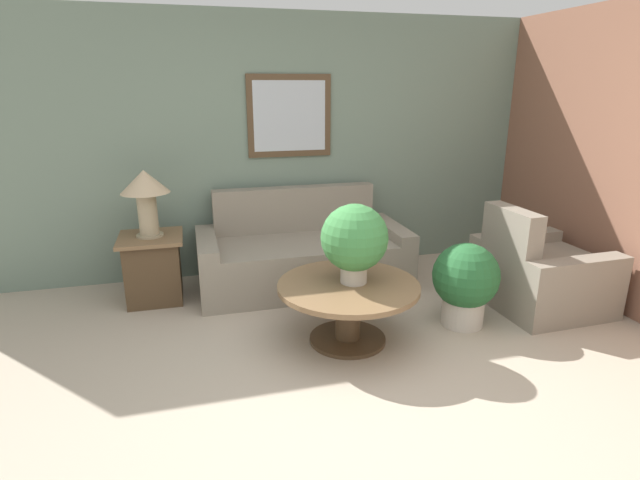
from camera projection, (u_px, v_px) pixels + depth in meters
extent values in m
plane|color=tan|center=(375.00, 413.00, 3.05)|extent=(20.00, 20.00, 0.00)
cube|color=slate|center=(287.00, 147.00, 5.12)|extent=(7.14, 0.06, 2.60)
cube|color=#4C3823|center=(289.00, 116.00, 4.99)|extent=(0.85, 0.03, 0.81)
cube|color=#B2BCC6|center=(290.00, 116.00, 4.98)|extent=(0.73, 0.01, 0.69)
cube|color=brown|center=(598.00, 156.00, 4.51)|extent=(0.06, 4.64, 2.60)
cube|color=gray|center=(303.00, 263.00, 4.91)|extent=(1.65, 0.93, 0.47)
cube|color=gray|center=(294.00, 209.00, 5.13)|extent=(1.65, 0.16, 0.45)
cube|color=gray|center=(208.00, 267.00, 4.67)|extent=(0.18, 0.93, 0.57)
cube|color=gray|center=(390.00, 251.00, 5.11)|extent=(0.18, 0.93, 0.57)
cube|color=gray|center=(541.00, 280.00, 4.48)|extent=(0.93, 0.64, 0.47)
cube|color=gray|center=(511.00, 235.00, 4.24)|extent=(0.18, 0.62, 0.45)
cube|color=gray|center=(575.00, 292.00, 4.10)|extent=(0.92, 0.21, 0.57)
cube|color=gray|center=(514.00, 261.00, 4.83)|extent=(0.92, 0.21, 0.57)
cylinder|color=#4C3823|center=(347.00, 339.00, 3.90)|extent=(0.59, 0.59, 0.03)
cylinder|color=#4C3823|center=(348.00, 313.00, 3.84)|extent=(0.19, 0.19, 0.41)
cylinder|color=brown|center=(348.00, 286.00, 3.77)|extent=(1.08, 1.08, 0.04)
cube|color=#4C3823|center=(154.00, 270.00, 4.57)|extent=(0.48, 0.48, 0.58)
cube|color=brown|center=(150.00, 238.00, 4.48)|extent=(0.56, 0.56, 0.03)
cylinder|color=tan|center=(150.00, 235.00, 4.47)|extent=(0.24, 0.24, 0.02)
cylinder|color=tan|center=(148.00, 214.00, 4.41)|extent=(0.17, 0.17, 0.38)
cone|color=tan|center=(144.00, 181.00, 4.33)|extent=(0.42, 0.42, 0.20)
cylinder|color=beige|center=(354.00, 272.00, 3.77)|extent=(0.20, 0.20, 0.16)
sphere|color=#387A3D|center=(354.00, 238.00, 3.69)|extent=(0.50, 0.50, 0.50)
cylinder|color=beige|center=(462.00, 311.00, 4.14)|extent=(0.34, 0.34, 0.23)
sphere|color=#235B2D|center=(466.00, 276.00, 4.05)|extent=(0.54, 0.54, 0.54)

